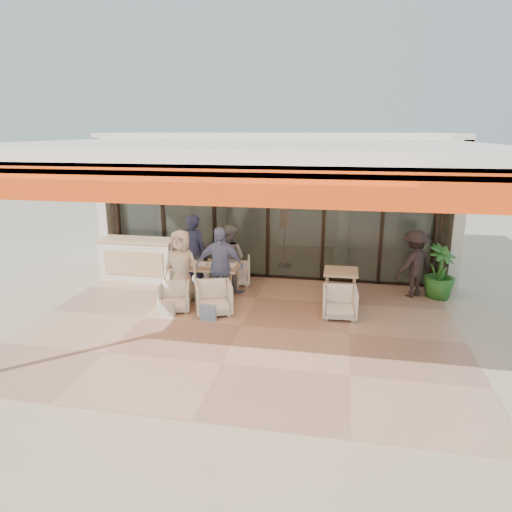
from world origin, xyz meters
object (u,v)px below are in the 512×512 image
Objects in this scene: chair_near_right at (214,297)px; diner_cream at (181,267)px; side_table at (341,275)px; diner_periwinkle at (220,267)px; potted_palm at (440,272)px; side_chair at (340,301)px; standing_woman at (414,264)px; host_counter at (139,259)px; dining_table at (206,267)px; diner_grey at (230,258)px; chair_far_left at (202,269)px; chair_near_left at (174,296)px; diner_navy at (194,252)px; chair_far_right at (235,269)px.

diner_cream is (-0.84, 0.50, 0.43)m from chair_near_right.
diner_periwinkle is at bearing -168.02° from side_table.
diner_periwinkle is 1.41× the size of potted_palm.
side_chair is 0.45× the size of standing_woman.
host_counter is 1.09× the size of diner_periwinkle.
diner_cream is at bearing -170.97° from side_table.
host_counter is at bearing 157.34° from dining_table.
chair_far_left is at bearing -8.98° from diner_grey.
standing_woman is 0.57m from potted_palm.
standing_woman is (4.92, -0.13, 0.44)m from chair_far_left.
chair_near_right is at bearing -95.37° from diner_periwinkle.
side_table is at bearing -12.94° from standing_woman.
diner_grey is (0.43, 0.44, 0.09)m from dining_table.
dining_table is 0.63m from diner_cream.
chair_near_left is 0.38× the size of diner_periwinkle.
diner_grey is at bearing -161.35° from diner_navy.
chair_far_right is 2.98m from side_chair.
side_table is (2.93, 0.07, -0.05)m from dining_table.
chair_near_left is at bearing -162.86° from side_table.
dining_table is at bearing 67.75° from diner_grey.
diner_navy is at bearing 173.71° from side_table.
standing_woman is (4.92, 1.27, -0.04)m from diner_cream.
dining_table reaches higher than chair_far_right.
potted_palm is (0.55, 0.01, -0.15)m from standing_woman.
chair_near_right is 0.48× the size of standing_woman.
chair_far_left is 0.35× the size of diner_navy.
potted_palm reaches higher than chair_far_right.
diner_grey is at bearing -32.79° from standing_woman.
diner_cream is 1.05× the size of standing_woman.
side_chair is at bearing -11.92° from chair_near_left.
potted_palm is (5.47, 1.78, 0.28)m from chair_near_left.
diner_navy is 4.94m from standing_woman.
chair_near_left is 0.36× the size of diner_navy.
chair_far_right is at bearing 2.70° from host_counter.
potted_palm is at bearing 143.50° from standing_woman.
side_table is (2.50, -0.87, 0.27)m from chair_far_right.
side_table is (2.50, 0.53, -0.21)m from diner_periwinkle.
diner_navy reaches higher than potted_palm.
chair_near_right is 0.70m from diner_periwinkle.
diner_periwinkle is at bearing 68.65° from chair_near_right.
chair_near_left is at bearing -154.61° from diner_periwinkle.
diner_grey reaches higher than standing_woman.
side_table is (3.34, 1.03, 0.32)m from chair_near_left.
side_chair is 2.62m from potted_palm.
diner_grey is 0.90m from diner_periwinkle.
host_counter is 2.48× the size of side_table.
side_table is 1.10× the size of side_chair.
chair_near_left is 3.51m from side_table.
standing_woman is at bearing 166.20° from chair_far_right.
diner_cream is at bearing 68.75° from diner_grey.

